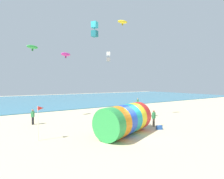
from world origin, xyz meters
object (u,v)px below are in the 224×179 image
giant_inflatable_tube (125,120)px  kite_yellow_parafoil (122,22)px  kite_white_box (108,57)px  bystander_near_water (33,117)px  beach_flag (40,110)px  kite_handler (154,118)px  kite_cyan_box (95,29)px  cooler_box (159,127)px  kite_green_parafoil (32,47)px  kite_magenta_parafoil (66,54)px  bystander_mid_beach (138,103)px

giant_inflatable_tube → kite_yellow_parafoil: size_ratio=4.36×
kite_yellow_parafoil → kite_white_box: kite_yellow_parafoil is taller
bystander_near_water → beach_flag: size_ratio=0.62×
kite_handler → kite_cyan_box: kite_cyan_box is taller
kite_white_box → giant_inflatable_tube: bearing=-114.8°
giant_inflatable_tube → cooler_box: bearing=-6.8°
cooler_box → kite_handler: bearing=69.4°
kite_handler → kite_yellow_parafoil: size_ratio=1.21×
kite_white_box → bystander_near_water: bearing=-165.8°
kite_cyan_box → beach_flag: kite_cyan_box is taller
kite_cyan_box → kite_white_box: bearing=46.6°
kite_green_parafoil → kite_white_box: 10.73m
kite_magenta_parafoil → bystander_mid_beach: 18.46m
kite_yellow_parafoil → cooler_box: (-0.27, -6.40, -11.99)m
bystander_near_water → bystander_mid_beach: bearing=11.7°
kite_magenta_parafoil → cooler_box: 11.40m
bystander_near_water → kite_magenta_parafoil: bearing=-56.9°
kite_cyan_box → kite_white_box: (5.10, 5.41, -1.95)m
bystander_mid_beach → beach_flag: 20.83m
kite_green_parafoil → cooler_box: size_ratio=2.97×
kite_yellow_parafoil → giant_inflatable_tube: bearing=-124.4°
beach_flag → kite_handler: bearing=-8.8°
kite_magenta_parafoil → beach_flag: bearing=-141.3°
kite_handler → kite_white_box: kite_white_box is taller
cooler_box → kite_yellow_parafoil: bearing=87.6°
giant_inflatable_tube → cooler_box: giant_inflatable_tube is taller
kite_white_box → beach_flag: (-11.56, -8.81, -6.18)m
beach_flag → bystander_mid_beach: bearing=27.9°
kite_magenta_parafoil → kite_green_parafoil: kite_green_parafoil is taller
kite_handler → bystander_near_water: kite_handler is taller
bystander_near_water → beach_flag: beach_flag is taller
kite_white_box → kite_yellow_parafoil: bearing=-101.7°
kite_handler → cooler_box: bearing=-110.6°
giant_inflatable_tube → beach_flag: beach_flag is taller
kite_handler → giant_inflatable_tube: bearing=-171.2°
kite_magenta_parafoil → kite_cyan_box: bearing=18.1°
bystander_near_water → bystander_mid_beach: (18.08, 3.75, 0.05)m
giant_inflatable_tube → kite_cyan_box: (0.04, 5.72, 9.22)m
beach_flag → giant_inflatable_tube: bearing=-19.8°
kite_white_box → kite_cyan_box: bearing=-133.4°
kite_handler → kite_magenta_parafoil: kite_magenta_parafoil is taller
kite_yellow_parafoil → kite_white_box: (1.07, 5.18, -3.61)m
bystander_near_water → beach_flag: 6.16m
giant_inflatable_tube → kite_handler: giant_inflatable_tube is taller
kite_handler → bystander_mid_beach: size_ratio=0.97×
kite_cyan_box → kite_yellow_parafoil: 4.37m
bystander_mid_beach → cooler_box: 14.91m
giant_inflatable_tube → bystander_mid_beach: giant_inflatable_tube is taller
bystander_mid_beach → beach_flag: size_ratio=0.65×
bystander_near_water → bystander_mid_beach: size_ratio=0.95×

